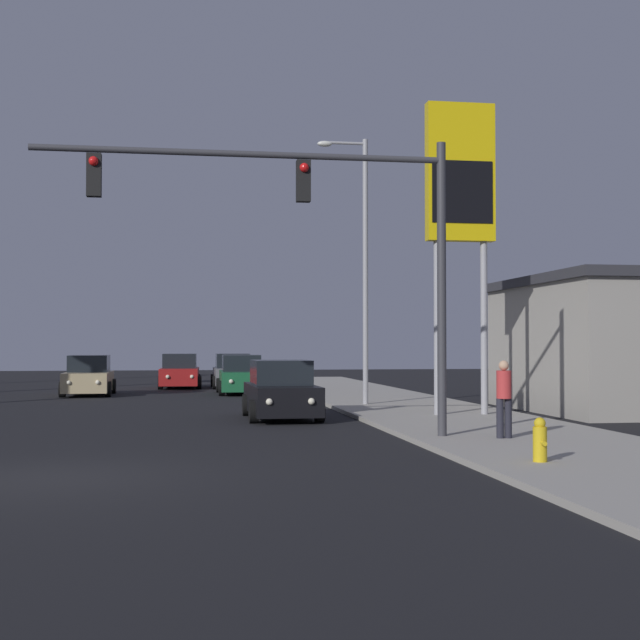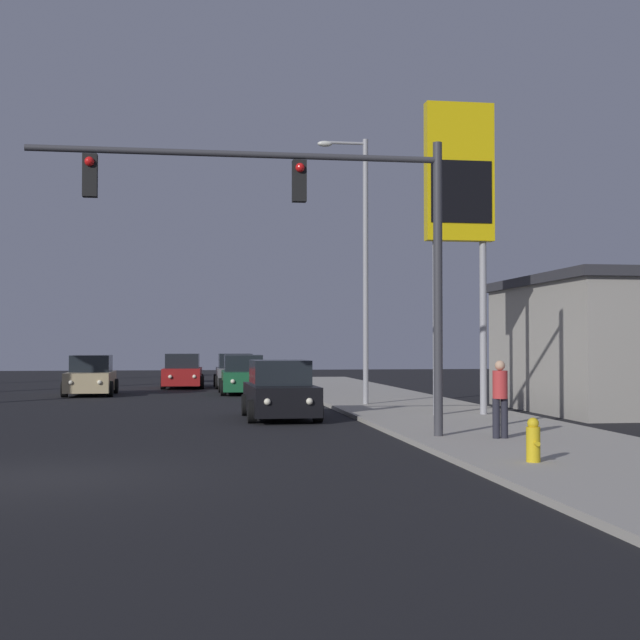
{
  "view_description": "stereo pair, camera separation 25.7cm",
  "coord_description": "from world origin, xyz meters",
  "px_view_note": "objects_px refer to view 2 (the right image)",
  "views": [
    {
      "loc": [
        2.06,
        -14.76,
        2.13
      ],
      "look_at": [
        6.6,
        14.25,
        2.94
      ],
      "focal_mm": 50.0,
      "sensor_mm": 36.0,
      "label": 1
    },
    {
      "loc": [
        2.31,
        -14.8,
        2.13
      ],
      "look_at": [
        6.6,
        14.25,
        2.94
      ],
      "focal_mm": 50.0,
      "sensor_mm": 36.0,
      "label": 2
    }
  ],
  "objects_px": {
    "car_grey": "(235,372)",
    "street_lamp": "(362,256)",
    "car_green": "(243,376)",
    "pedestrian_on_sidewalk": "(500,396)",
    "traffic_light_mast": "(319,221)",
    "fire_hydrant": "(533,441)",
    "car_black": "(280,392)",
    "car_red": "(183,372)",
    "gas_station_sign": "(459,189)",
    "car_tan": "(91,377)"
  },
  "relations": [
    {
      "from": "car_grey",
      "to": "street_lamp",
      "type": "height_order",
      "value": "street_lamp"
    },
    {
      "from": "pedestrian_on_sidewalk",
      "to": "car_tan",
      "type": "bearing_deg",
      "value": 118.0
    },
    {
      "from": "car_tan",
      "to": "street_lamp",
      "type": "xyz_separation_m",
      "value": [
        9.86,
        -8.9,
        4.36
      ]
    },
    {
      "from": "car_red",
      "to": "car_black",
      "type": "bearing_deg",
      "value": 100.99
    },
    {
      "from": "car_grey",
      "to": "car_red",
      "type": "xyz_separation_m",
      "value": [
        -2.57,
        0.13,
        0.0
      ]
    },
    {
      "from": "car_tan",
      "to": "street_lamp",
      "type": "relative_size",
      "value": 0.48
    },
    {
      "from": "gas_station_sign",
      "to": "fire_hydrant",
      "type": "bearing_deg",
      "value": -100.5
    },
    {
      "from": "traffic_light_mast",
      "to": "pedestrian_on_sidewalk",
      "type": "bearing_deg",
      "value": -9.97
    },
    {
      "from": "car_grey",
      "to": "street_lamp",
      "type": "xyz_separation_m",
      "value": [
        3.52,
        -14.53,
        4.36
      ]
    },
    {
      "from": "traffic_light_mast",
      "to": "street_lamp",
      "type": "distance_m",
      "value": 10.94
    },
    {
      "from": "car_tan",
      "to": "gas_station_sign",
      "type": "distance_m",
      "value": 19.01
    },
    {
      "from": "car_black",
      "to": "pedestrian_on_sidewalk",
      "type": "xyz_separation_m",
      "value": [
        4.02,
        -7.12,
        0.27
      ]
    },
    {
      "from": "car_grey",
      "to": "pedestrian_on_sidewalk",
      "type": "distance_m",
      "value": 26.09
    },
    {
      "from": "car_red",
      "to": "fire_hydrant",
      "type": "xyz_separation_m",
      "value": [
        6.13,
        -29.64,
        -0.27
      ]
    },
    {
      "from": "traffic_light_mast",
      "to": "gas_station_sign",
      "type": "xyz_separation_m",
      "value": [
        4.93,
        5.69,
        1.81
      ]
    },
    {
      "from": "traffic_light_mast",
      "to": "fire_hydrant",
      "type": "xyz_separation_m",
      "value": [
        3.05,
        -4.46,
        -4.32
      ]
    },
    {
      "from": "car_grey",
      "to": "street_lamp",
      "type": "relative_size",
      "value": 0.48
    },
    {
      "from": "gas_station_sign",
      "to": "car_green",
      "type": "bearing_deg",
      "value": 111.29
    },
    {
      "from": "street_lamp",
      "to": "fire_hydrant",
      "type": "xyz_separation_m",
      "value": [
        0.05,
        -14.98,
        -4.63
      ]
    },
    {
      "from": "car_red",
      "to": "pedestrian_on_sidewalk",
      "type": "xyz_separation_m",
      "value": [
        6.91,
        -25.86,
        0.27
      ]
    },
    {
      "from": "car_black",
      "to": "fire_hydrant",
      "type": "height_order",
      "value": "car_black"
    },
    {
      "from": "street_lamp",
      "to": "fire_hydrant",
      "type": "height_order",
      "value": "street_lamp"
    },
    {
      "from": "traffic_light_mast",
      "to": "fire_hydrant",
      "type": "height_order",
      "value": "traffic_light_mast"
    },
    {
      "from": "car_black",
      "to": "gas_station_sign",
      "type": "xyz_separation_m",
      "value": [
        5.12,
        -0.75,
        5.86
      ]
    },
    {
      "from": "car_red",
      "to": "pedestrian_on_sidewalk",
      "type": "relative_size",
      "value": 2.6
    },
    {
      "from": "car_black",
      "to": "car_red",
      "type": "distance_m",
      "value": 18.96
    },
    {
      "from": "car_green",
      "to": "gas_station_sign",
      "type": "relative_size",
      "value": 0.48
    },
    {
      "from": "fire_hydrant",
      "to": "pedestrian_on_sidewalk",
      "type": "bearing_deg",
      "value": 78.37
    },
    {
      "from": "car_grey",
      "to": "gas_station_sign",
      "type": "bearing_deg",
      "value": 105.97
    },
    {
      "from": "car_tan",
      "to": "car_grey",
      "type": "height_order",
      "value": "same"
    },
    {
      "from": "traffic_light_mast",
      "to": "pedestrian_on_sidewalk",
      "type": "relative_size",
      "value": 5.35
    },
    {
      "from": "car_green",
      "to": "car_red",
      "type": "bearing_deg",
      "value": -64.06
    },
    {
      "from": "traffic_light_mast",
      "to": "car_black",
      "type": "bearing_deg",
      "value": 91.67
    },
    {
      "from": "car_grey",
      "to": "traffic_light_mast",
      "type": "height_order",
      "value": "traffic_light_mast"
    },
    {
      "from": "car_tan",
      "to": "pedestrian_on_sidewalk",
      "type": "relative_size",
      "value": 2.58
    },
    {
      "from": "car_black",
      "to": "pedestrian_on_sidewalk",
      "type": "bearing_deg",
      "value": 118.51
    },
    {
      "from": "traffic_light_mast",
      "to": "pedestrian_on_sidewalk",
      "type": "height_order",
      "value": "traffic_light_mast"
    },
    {
      "from": "fire_hydrant",
      "to": "pedestrian_on_sidewalk",
      "type": "relative_size",
      "value": 0.46
    },
    {
      "from": "car_green",
      "to": "gas_station_sign",
      "type": "xyz_separation_m",
      "value": [
        5.39,
        -13.82,
        5.86
      ]
    },
    {
      "from": "car_grey",
      "to": "pedestrian_on_sidewalk",
      "type": "xyz_separation_m",
      "value": [
        4.34,
        -25.72,
        0.27
      ]
    },
    {
      "from": "street_lamp",
      "to": "car_grey",
      "type": "bearing_deg",
      "value": 103.62
    },
    {
      "from": "gas_station_sign",
      "to": "fire_hydrant",
      "type": "height_order",
      "value": "gas_station_sign"
    },
    {
      "from": "pedestrian_on_sidewalk",
      "to": "traffic_light_mast",
      "type": "bearing_deg",
      "value": 170.03
    },
    {
      "from": "street_lamp",
      "to": "fire_hydrant",
      "type": "distance_m",
      "value": 15.68
    },
    {
      "from": "car_red",
      "to": "street_lamp",
      "type": "relative_size",
      "value": 0.48
    },
    {
      "from": "gas_station_sign",
      "to": "pedestrian_on_sidewalk",
      "type": "xyz_separation_m",
      "value": [
        -1.1,
        -6.37,
        -5.58
      ]
    },
    {
      "from": "street_lamp",
      "to": "car_green",
      "type": "bearing_deg",
      "value": 111.03
    },
    {
      "from": "traffic_light_mast",
      "to": "gas_station_sign",
      "type": "distance_m",
      "value": 7.75
    },
    {
      "from": "car_grey",
      "to": "fire_hydrant",
      "type": "relative_size",
      "value": 5.68
    },
    {
      "from": "street_lamp",
      "to": "gas_station_sign",
      "type": "height_order",
      "value": "same"
    }
  ]
}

